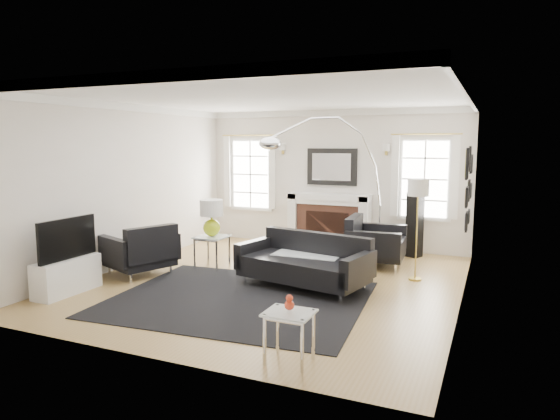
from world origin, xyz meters
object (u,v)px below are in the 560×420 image
at_px(armchair_left, 141,251).
at_px(fireplace, 329,222).
at_px(armchair_right, 373,243).
at_px(gourd_lamp, 212,215).
at_px(arc_floor_lamp, 327,183).
at_px(coffee_table, 313,253).
at_px(sofa, 306,263).

bearing_deg(armchair_left, fireplace, 56.65).
bearing_deg(armchair_right, armchair_left, -147.28).
bearing_deg(gourd_lamp, arc_floor_lamp, 31.84).
bearing_deg(coffee_table, armchair_left, -162.01).
relative_size(sofa, gourd_lamp, 3.37).
bearing_deg(coffee_table, armchair_right, 62.40).
xyz_separation_m(coffee_table, gourd_lamp, (-1.81, -0.05, 0.50)).
relative_size(armchair_right, coffee_table, 1.08).
bearing_deg(arc_floor_lamp, fireplace, 106.63).
bearing_deg(fireplace, sofa, -78.85).
xyz_separation_m(fireplace, sofa, (0.55, -2.80, -0.19)).
height_order(armchair_left, armchair_right, armchair_right).
bearing_deg(armchair_left, gourd_lamp, 44.06).
distance_m(fireplace, arc_floor_lamp, 1.70).
bearing_deg(coffee_table, sofa, -84.95).
relative_size(armchair_left, coffee_table, 1.26).
bearing_deg(gourd_lamp, sofa, -11.28).
height_order(sofa, armchair_left, armchair_left).
distance_m(sofa, coffee_table, 0.42).
bearing_deg(armchair_right, fireplace, 136.55).
relative_size(armchair_left, arc_floor_lamp, 0.48).
relative_size(fireplace, armchair_right, 1.54).
bearing_deg(gourd_lamp, armchair_right, 28.00).
distance_m(sofa, armchair_right, 1.79).
xyz_separation_m(sofa, armchair_left, (-2.69, -0.45, 0.04)).
height_order(armchair_left, arc_floor_lamp, arc_floor_lamp).
xyz_separation_m(armchair_left, armchair_right, (3.31, 2.13, 0.01)).
xyz_separation_m(gourd_lamp, arc_floor_lamp, (1.70, 1.06, 0.53)).
height_order(fireplace, gourd_lamp, gourd_lamp).
height_order(armchair_left, coffee_table, armchair_left).
distance_m(fireplace, sofa, 2.86).
distance_m(fireplace, gourd_lamp, 2.78).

